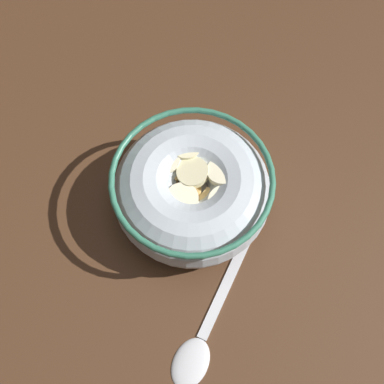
# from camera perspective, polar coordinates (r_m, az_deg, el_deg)

# --- Properties ---
(ground_plane) EXTENTS (1.31, 1.31, 0.02)m
(ground_plane) POSITION_cam_1_polar(r_m,az_deg,el_deg) (0.55, -0.00, -1.70)
(ground_plane) COLOR #472B19
(cereal_bowl) EXTENTS (0.16, 0.16, 0.06)m
(cereal_bowl) POSITION_cam_1_polar(r_m,az_deg,el_deg) (0.51, -0.00, 0.23)
(cereal_bowl) COLOR #B2BCC6
(cereal_bowl) RESTS_ON ground_plane
(spoon) EXTENTS (0.16, 0.08, 0.01)m
(spoon) POSITION_cam_1_polar(r_m,az_deg,el_deg) (0.50, 0.83, -16.26)
(spoon) COLOR silver
(spoon) RESTS_ON ground_plane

